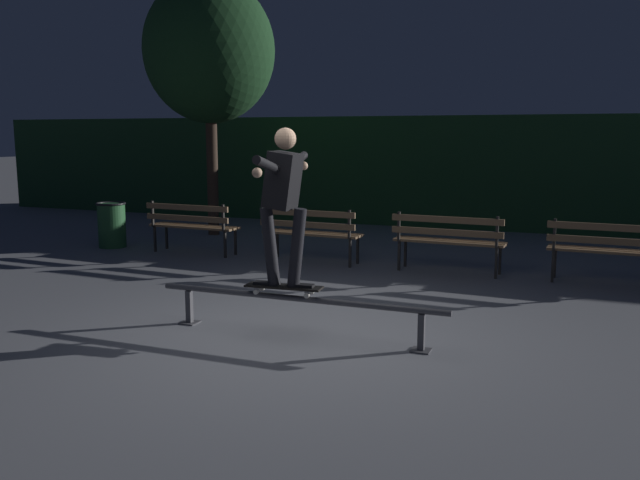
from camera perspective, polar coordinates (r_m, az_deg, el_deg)
The scene contains 11 objects.
ground_plane at distance 6.77m, azimuth -1.65°, elevation -8.05°, with size 90.00×90.00×0.00m, color slate.
hedge_backdrop at distance 14.84m, azimuth 11.66°, elevation 5.81°, with size 24.00×1.20×2.38m, color #234C28.
grind_rail at distance 6.60m, azimuth -1.97°, elevation -5.55°, with size 3.06×0.18×0.42m.
skateboard at distance 6.62m, azimuth -3.14°, elevation -4.08°, with size 0.79×0.27×0.09m.
skateboarder at distance 6.47m, azimuth -3.19°, elevation 4.02°, with size 0.63×1.41×1.56m.
park_bench_leftmost at distance 11.27m, azimuth -11.03°, elevation 1.50°, with size 1.62×0.49×0.88m.
park_bench_left_center at distance 10.29m, azimuth -0.87°, elevation 0.95°, with size 1.62×0.49×0.88m.
park_bench_right_center at distance 9.68m, azimuth 10.97°, elevation 0.27°, with size 1.62×0.49×0.88m.
park_bench_rightmost at distance 9.53m, azimuth 23.77°, elevation -0.48°, with size 1.62×0.49×0.88m.
tree_far_left at distance 13.44m, azimuth -9.51°, elevation 15.74°, with size 2.53×2.53×4.98m.
trash_can at distance 12.34m, azimuth -17.50°, elevation 1.31°, with size 0.52×0.52×0.80m.
Camera 1 is at (2.55, -5.94, 2.00)m, focal length 37.16 mm.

